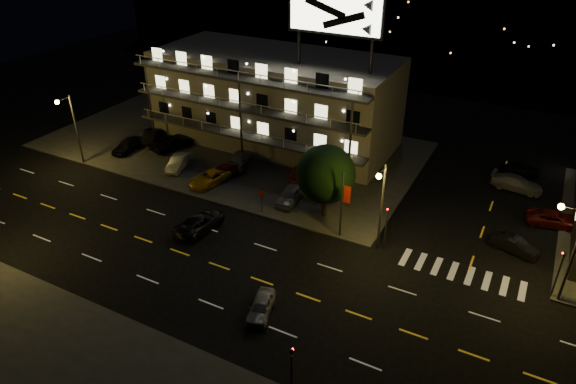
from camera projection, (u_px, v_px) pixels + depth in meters
The scene contains 28 objects.
ground at pixel (240, 273), 40.69m from camera, with size 140.00×140.00×0.00m, color black.
curb_nw at pixel (231, 145), 61.64m from camera, with size 44.00×24.00×0.15m, color #323230.
motel at pixel (276, 99), 60.35m from camera, with size 28.00×13.80×18.10m.
streetlight_nw at pixel (72, 123), 54.80m from camera, with size 0.44×1.92×8.00m.
streetlight_nc at pixel (381, 200), 40.86m from camera, with size 0.44×1.92×8.00m.
streetlight_ne at pixel (570, 245), 35.63m from camera, with size 1.92×0.44×8.00m.
signal_nw at pixel (386, 223), 42.29m from camera, with size 0.20×0.27×4.60m.
signal_sw at pixel (291, 369), 29.26m from camera, with size 0.20×0.27×4.60m.
signal_ne at pixel (559, 270), 37.04m from camera, with size 0.27×0.20×4.60m.
banner_north at pixel (342, 204), 43.36m from camera, with size 0.83×0.16×6.40m.
stop_sign at pixel (262, 197), 47.62m from camera, with size 0.91×0.11×2.61m.
tree at pixel (325, 175), 45.89m from camera, with size 5.55×5.34×6.98m.
lot_car_0 at pixel (128, 145), 59.61m from camera, with size 1.75×4.36×1.49m, color black.
lot_car_1 at pixel (178, 163), 55.83m from camera, with size 1.46×4.19×1.38m, color gray.
lot_car_2 at pixel (210, 178), 52.86m from camera, with size 2.15×4.67×1.30m, color gold.
lot_car_3 at pixel (225, 171), 54.10m from camera, with size 1.94×4.78×1.39m, color #58110C.
lot_car_4 at pixel (291, 195), 49.68m from camera, with size 1.76×4.37×1.49m, color gray.
lot_car_5 at pixel (153, 135), 62.25m from camera, with size 1.55×4.44×1.46m, color black.
lot_car_6 at pixel (172, 142), 60.36m from camera, with size 2.47×5.35×1.49m, color black.
lot_car_7 at pixel (240, 159), 56.42m from camera, with size 2.12×5.22×1.51m, color gray.
lot_car_8 at pixel (241, 160), 56.39m from camera, with size 1.64×4.07×1.39m, color black.
lot_car_9 at pixel (301, 172), 53.93m from camera, with size 1.35×3.88×1.28m, color #58110C.
side_car_0 at pixel (515, 245), 42.91m from camera, with size 1.36×3.90×1.29m, color black.
side_car_1 at pixel (554, 219), 46.40m from camera, with size 2.19×4.75×1.32m, color #58110C.
side_car_2 at pixel (517, 183), 52.05m from camera, with size 2.03×4.99×1.45m, color gray.
side_car_3 at pixel (520, 169), 54.86m from camera, with size 1.62×4.02×1.37m, color black.
road_car_east at pixel (261, 306), 36.49m from camera, with size 1.50×3.74×1.27m, color gray.
road_car_west at pixel (200, 222), 45.80m from camera, with size 2.39×5.19×1.44m, color black.
Camera 1 is at (18.30, -26.57, 25.90)m, focal length 32.00 mm.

